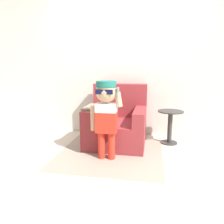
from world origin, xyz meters
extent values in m
plane|color=beige|center=(0.00, 0.00, 0.00)|extent=(10.00, 10.00, 0.00)
cube|color=silver|center=(0.00, 0.64, 1.30)|extent=(10.00, 0.05, 2.60)
cube|color=maroon|center=(-0.01, 0.01, 0.19)|extent=(0.93, 0.98, 0.39)
cube|color=maroon|center=(-0.01, 0.39, 0.68)|extent=(0.93, 0.22, 0.57)
cube|color=maroon|center=(-0.39, -0.10, 0.50)|extent=(0.17, 0.76, 0.22)
cube|color=maroon|center=(0.36, -0.10, 0.50)|extent=(0.17, 0.76, 0.22)
cube|color=gray|center=(-0.39, -0.10, 0.62)|extent=(0.21, 0.54, 0.03)
cylinder|color=red|center=(-0.12, -0.61, 0.19)|extent=(0.10, 0.10, 0.38)
cylinder|color=red|center=(0.02, -0.61, 0.19)|extent=(0.10, 0.10, 0.38)
cube|color=red|center=(-0.05, -0.61, 0.52)|extent=(0.28, 0.16, 0.28)
cube|color=silver|center=(-0.05, -0.61, 0.72)|extent=(0.28, 0.16, 0.12)
sphere|color=tan|center=(-0.05, -0.61, 0.92)|extent=(0.28, 0.28, 0.28)
cylinder|color=#1E7066|center=(-0.05, -0.61, 1.03)|extent=(0.26, 0.26, 0.08)
cube|color=#1E7066|center=(-0.05, -0.49, 1.00)|extent=(0.16, 0.13, 0.01)
cube|color=#0F1433|center=(-0.05, -0.74, 0.94)|extent=(0.22, 0.01, 0.06)
cylinder|color=tan|center=(-0.23, -0.61, 0.57)|extent=(0.08, 0.08, 0.34)
cylinder|color=tan|center=(0.11, -0.61, 0.83)|extent=(0.11, 0.08, 0.20)
cube|color=gray|center=(0.11, -0.63, 0.92)|extent=(0.02, 0.07, 0.13)
cylinder|color=#333333|center=(0.84, 0.20, 0.01)|extent=(0.27, 0.27, 0.02)
cylinder|color=#333333|center=(0.84, 0.20, 0.27)|extent=(0.07, 0.07, 0.53)
cylinder|color=#333333|center=(0.84, 0.20, 0.54)|extent=(0.42, 0.42, 0.02)
cube|color=#9E9384|center=(-0.03, -0.42, 0.00)|extent=(1.50, 1.49, 0.01)
camera|label=1|loc=(0.55, -3.39, 1.23)|focal=35.00mm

